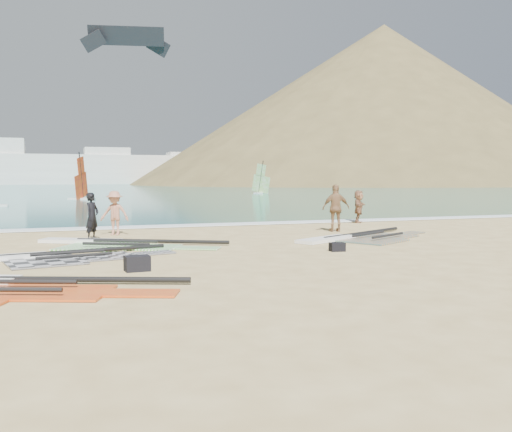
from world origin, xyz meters
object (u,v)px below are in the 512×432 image
object	(u,v)px
rig_green	(112,244)
beachgoer_mid	(115,213)
beachgoer_right	(359,206)
gear_bag_near	(137,263)
beachgoer_back	(336,208)
person_wetsuit	(92,217)
gear_bag_far	(337,247)
rig_orange	(359,238)
rig_grey	(50,258)
rig_red	(1,286)

from	to	relation	value
rig_green	beachgoer_mid	distance (m)	3.37
rig_green	beachgoer_right	distance (m)	13.09
gear_bag_near	beachgoer_back	world-z (taller)	beachgoer_back
person_wetsuit	beachgoer_back	world-z (taller)	beachgoer_back
rig_green	beachgoer_back	world-z (taller)	beachgoer_back
rig_green	gear_bag_far	xyz separation A→B (m)	(6.13, -3.72, 0.08)
rig_orange	beachgoer_right	xyz separation A→B (m)	(3.60, 6.31, 0.73)
person_wetsuit	beachgoer_right	size ratio (longest dim) A/B	1.07
beachgoer_right	beachgoer_mid	bearing A→B (deg)	136.61
rig_grey	rig_orange	distance (m)	10.35
rig_green	beachgoer_back	size ratio (longest dim) A/B	3.08
rig_grey	rig_orange	xyz separation A→B (m)	(10.24, 1.51, 0.00)
person_wetsuit	rig_orange	bearing A→B (deg)	-69.47
rig_green	gear_bag_near	world-z (taller)	gear_bag_near
rig_red	person_wetsuit	world-z (taller)	person_wetsuit
rig_grey	beachgoer_mid	world-z (taller)	beachgoer_mid
gear_bag_far	rig_red	bearing A→B (deg)	-162.61
rig_green	rig_red	bearing A→B (deg)	-84.96
rig_green	rig_grey	bearing A→B (deg)	-97.64
rig_green	beachgoer_back	bearing A→B (deg)	38.56
rig_green	person_wetsuit	distance (m)	1.85
beachgoer_mid	beachgoer_right	distance (m)	11.71
rig_orange	gear_bag_far	distance (m)	3.46
person_wetsuit	beachgoer_back	bearing A→B (deg)	-52.15
gear_bag_far	rig_grey	bearing A→B (deg)	172.05
beachgoer_mid	beachgoer_back	world-z (taller)	beachgoer_back
beachgoer_right	person_wetsuit	bearing A→B (deg)	143.07
rig_red	gear_bag_far	world-z (taller)	gear_bag_far
rig_grey	gear_bag_far	bearing A→B (deg)	-19.90
rig_orange	rig_red	distance (m)	12.37
gear_bag_far	beachgoer_back	bearing A→B (deg)	62.72
beachgoer_mid	gear_bag_near	bearing A→B (deg)	-67.88
gear_bag_near	beachgoer_back	bearing A→B (deg)	38.13
rig_red	beachgoer_back	size ratio (longest dim) A/B	3.17
rig_orange	gear_bag_near	size ratio (longest dim) A/B	10.98
beachgoer_back	gear_bag_far	bearing A→B (deg)	73.15
rig_red	gear_bag_far	distance (m)	9.30
rig_grey	rig_red	world-z (taller)	rig_red
rig_orange	beachgoer_right	distance (m)	7.30
rig_orange	beachgoer_back	world-z (taller)	beachgoer_back
rig_orange	beachgoer_right	world-z (taller)	beachgoer_right
person_wetsuit	beachgoer_mid	distance (m)	1.88
gear_bag_near	rig_orange	bearing A→B (deg)	26.69
rig_orange	beachgoer_right	size ratio (longest dim) A/B	3.99
rig_green	rig_red	size ratio (longest dim) A/B	0.97
rig_grey	gear_bag_far	size ratio (longest dim) A/B	13.75
beachgoer_mid	beachgoer_right	size ratio (longest dim) A/B	1.07
rig_orange	rig_red	world-z (taller)	same
rig_red	person_wetsuit	size ratio (longest dim) A/B	3.61
rig_orange	beachgoer_back	size ratio (longest dim) A/B	3.29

